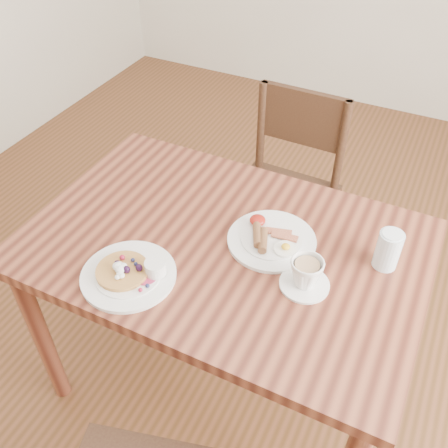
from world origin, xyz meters
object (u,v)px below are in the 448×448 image
object	(u,v)px
pancake_plate	(130,273)
chair_far	(285,187)
dining_table	(224,264)
breakfast_plate	(270,239)
teacup_saucer	(306,274)
water_glass	(388,250)

from	to	relation	value
pancake_plate	chair_far	bearing A→B (deg)	81.06
dining_table	pancake_plate	size ratio (longest dim) A/B	4.44
pancake_plate	breakfast_plate	xyz separation A→B (m)	(0.30, 0.31, -0.00)
teacup_saucer	water_glass	distance (m)	0.25
dining_table	water_glass	distance (m)	0.50
teacup_saucer	water_glass	world-z (taller)	water_glass
dining_table	pancake_plate	distance (m)	0.32
chair_far	pancake_plate	size ratio (longest dim) A/B	3.26
breakfast_plate	water_glass	size ratio (longest dim) A/B	2.27
chair_far	water_glass	xyz separation A→B (m)	(0.49, -0.54, 0.32)
dining_table	chair_far	distance (m)	0.68
dining_table	teacup_saucer	bearing A→B (deg)	-12.24
chair_far	breakfast_plate	xyz separation A→B (m)	(0.16, -0.60, 0.27)
dining_table	breakfast_plate	world-z (taller)	breakfast_plate
dining_table	chair_far	xyz separation A→B (m)	(-0.03, 0.66, -0.16)
dining_table	breakfast_plate	size ratio (longest dim) A/B	4.44
chair_far	dining_table	bearing A→B (deg)	93.95
pancake_plate	water_glass	xyz separation A→B (m)	(0.63, 0.36, 0.05)
dining_table	breakfast_plate	bearing A→B (deg)	25.78
chair_far	breakfast_plate	world-z (taller)	chair_far
dining_table	breakfast_plate	xyz separation A→B (m)	(0.13, 0.06, 0.11)
pancake_plate	teacup_saucer	distance (m)	0.49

